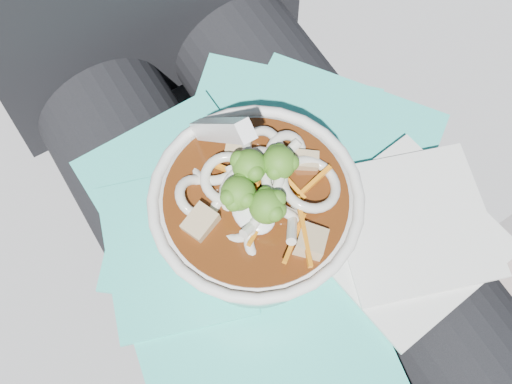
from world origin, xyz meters
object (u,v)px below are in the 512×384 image
udon_bowl (256,214)px  plastic_bag (254,225)px  lap (279,241)px  person_body (231,155)px  stone_ledge (217,229)px

udon_bowl → plastic_bag: bearing=65.2°
lap → person_body: (-0.00, 0.09, 0.03)m
lap → person_body: size_ratio=0.49×
stone_ledge → person_body: 0.32m
person_body → plastic_bag: size_ratio=2.49×
stone_ledge → lap: size_ratio=2.08×
lap → plastic_bag: 0.09m
stone_ledge → udon_bowl: bearing=-102.4°
stone_ledge → lap: (0.00, -0.15, 0.28)m
lap → stone_ledge: bearing=90.0°
stone_ledge → udon_bowl: size_ratio=4.96×
lap → udon_bowl: bearing=-154.3°
stone_ledge → person_body: bearing=-90.0°
person_body → plastic_bag: 0.11m
lap → person_body: person_body is taller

